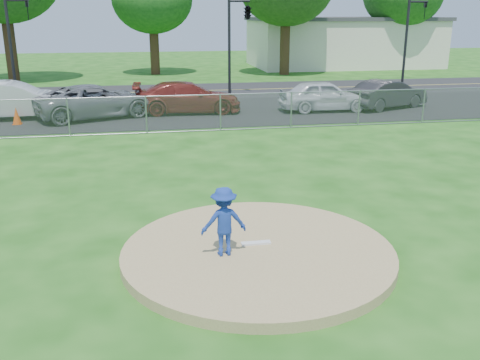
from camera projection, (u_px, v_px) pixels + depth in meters
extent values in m
plane|color=#195111|center=(202.00, 143.00, 20.05)|extent=(120.00, 120.00, 0.00)
cylinder|color=tan|center=(258.00, 253.00, 10.63)|extent=(5.40, 5.40, 0.20)
cube|color=white|center=(256.00, 243.00, 10.78)|extent=(0.60, 0.15, 0.04)
cube|color=gray|center=(196.00, 114.00, 21.70)|extent=(40.00, 0.06, 1.50)
cube|color=black|center=(187.00, 112.00, 26.15)|extent=(50.00, 8.00, 0.01)
cube|color=black|center=(177.00, 91.00, 33.19)|extent=(60.00, 7.00, 0.01)
cube|color=beige|center=(342.00, 43.00, 48.47)|extent=(16.00, 9.00, 4.00)
cube|color=#3F3F42|center=(344.00, 19.00, 47.82)|extent=(16.40, 9.40, 0.30)
cylinder|color=#382114|center=(10.00, 46.00, 37.16)|extent=(0.78, 0.78, 4.90)
cylinder|color=#3D2516|center=(155.00, 49.00, 41.83)|extent=(0.72, 0.72, 3.85)
cylinder|color=#3A2715|center=(285.00, 45.00, 41.56)|extent=(0.76, 0.76, 4.55)
cylinder|color=#3C2316|center=(399.00, 44.00, 46.30)|extent=(0.74, 0.74, 4.20)
cylinder|color=black|center=(11.00, 49.00, 28.94)|extent=(0.16, 0.16, 5.60)
cylinder|color=black|center=(17.00, 0.00, 28.30)|extent=(1.20, 0.12, 0.12)
imported|color=black|center=(28.00, 10.00, 28.53)|extent=(0.16, 0.20, 1.00)
cylinder|color=black|center=(229.00, 46.00, 30.99)|extent=(0.16, 0.16, 5.60)
cylinder|color=black|center=(239.00, 1.00, 30.34)|extent=(1.20, 0.12, 0.12)
imported|color=black|center=(248.00, 10.00, 30.57)|extent=(0.53, 2.48, 1.00)
cylinder|color=black|center=(406.00, 44.00, 32.86)|extent=(0.16, 0.16, 5.60)
cylinder|color=black|center=(419.00, 2.00, 32.22)|extent=(1.20, 0.12, 0.12)
imported|color=black|center=(425.00, 10.00, 32.45)|extent=(0.16, 0.20, 1.00)
imported|color=#1B3896|center=(224.00, 221.00, 10.14)|extent=(0.90, 0.56, 1.35)
cone|color=#DD4C0B|center=(17.00, 116.00, 23.21)|extent=(0.38, 0.38, 0.74)
imported|color=silver|center=(14.00, 100.00, 24.35)|extent=(5.23, 2.16, 1.69)
imported|color=slate|center=(96.00, 101.00, 24.62)|extent=(6.03, 4.39, 1.52)
imported|color=maroon|center=(187.00, 97.00, 25.82)|extent=(5.22, 2.30, 1.49)
imported|color=silver|center=(324.00, 96.00, 26.31)|extent=(4.45, 1.86, 1.50)
imported|color=#272729|center=(388.00, 94.00, 27.09)|extent=(4.59, 3.06, 1.43)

